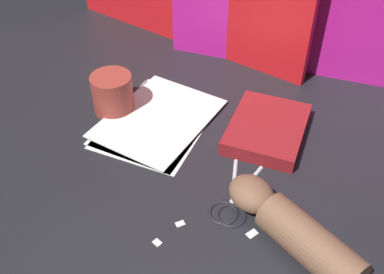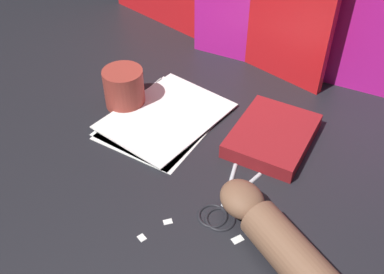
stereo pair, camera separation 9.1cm
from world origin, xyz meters
name	(u,v)px [view 2 (the right image)]	position (x,y,z in m)	size (l,w,h in m)	color
ground_plane	(184,153)	(0.00, 0.00, 0.00)	(6.00, 6.00, 0.00)	black
backdrop_panel_center	(355,16)	(0.19, 0.43, 0.19)	(0.82, 0.11, 0.38)	#D81E9E
paper_stack	(165,118)	(-0.10, 0.07, 0.00)	(0.24, 0.31, 0.01)	white
book_closed	(272,136)	(0.14, 0.14, 0.02)	(0.17, 0.22, 0.03)	maroon
scissors	(222,207)	(0.15, -0.09, 0.00)	(0.09, 0.18, 0.01)	silver
hand_forearm	(277,239)	(0.27, -0.12, 0.04)	(0.29, 0.19, 0.07)	brown
paper_scrap_near	(168,222)	(0.08, -0.17, 0.00)	(0.02, 0.02, 0.00)	white
paper_scrap_mid	(238,239)	(0.21, -0.14, 0.00)	(0.02, 0.03, 0.00)	white
paper_scrap_far	(142,238)	(0.06, -0.23, 0.00)	(0.02, 0.02, 0.00)	white
mug	(124,88)	(-0.22, 0.07, 0.05)	(0.10, 0.10, 0.09)	#99382D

